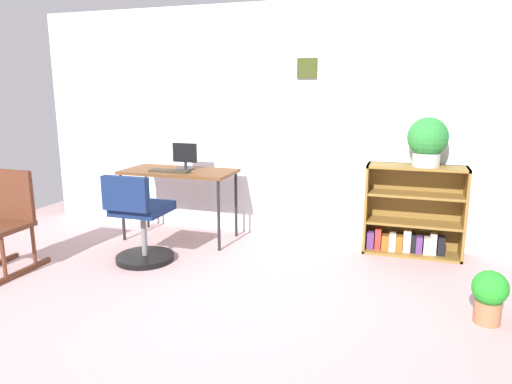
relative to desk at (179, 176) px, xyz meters
name	(u,v)px	position (x,y,z in m)	size (l,w,h in m)	color
ground_plane	(172,325)	(0.78, -1.68, -0.66)	(6.24, 6.24, 0.00)	#B79595
wall_back	(266,123)	(0.78, 0.47, 0.52)	(5.20, 0.12, 2.36)	silver
desk	(179,176)	(0.00, 0.00, 0.00)	(1.14, 0.55, 0.72)	brown
monitor	(185,157)	(0.04, 0.08, 0.18)	(0.26, 0.19, 0.27)	#262628
keyboard	(170,171)	(-0.04, -0.12, 0.07)	(0.41, 0.12, 0.02)	#302C20
office_chair	(140,224)	(-0.01, -0.75, -0.30)	(0.52, 0.55, 0.82)	black
rocking_chair	(6,221)	(-1.00, -1.23, -0.23)	(0.42, 0.64, 0.85)	#572D1C
bookshelf_low	(412,215)	(2.28, 0.27, -0.30)	(0.88, 0.30, 0.84)	brown
potted_plant_on_shelf	(428,140)	(2.36, 0.22, 0.41)	(0.35, 0.35, 0.44)	#B7B2A8
potted_plant_floor	(489,294)	(2.77, -1.01, -0.46)	(0.23, 0.23, 0.36)	#9E6642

